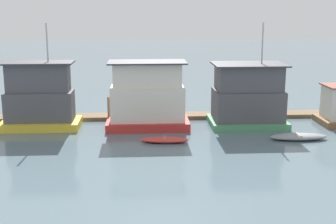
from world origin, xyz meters
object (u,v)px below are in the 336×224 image
at_px(dinghy_red, 164,140).
at_px(mooring_post_far_right, 322,109).
at_px(houseboat_yellow, 40,100).
at_px(houseboat_green, 248,97).
at_px(dinghy_grey, 299,137).
at_px(mooring_post_near_right, 109,109).
at_px(houseboat_red, 147,98).

distance_m(dinghy_red, mooring_post_far_right, 15.18).
xyz_separation_m(dinghy_red, mooring_post_far_right, (13.79, 6.31, 0.66)).
xyz_separation_m(houseboat_yellow, mooring_post_far_right, (23.31, 1.73, -1.44)).
bearing_deg(houseboat_yellow, houseboat_green, -0.13).
bearing_deg(houseboat_green, dinghy_grey, -58.28).
distance_m(dinghy_grey, mooring_post_near_right, 15.29).
bearing_deg(dinghy_red, dinghy_grey, 0.53).
height_order(dinghy_red, mooring_post_far_right, mooring_post_far_right).
xyz_separation_m(houseboat_yellow, houseboat_red, (8.41, -0.43, 0.09)).
height_order(houseboat_red, houseboat_green, houseboat_green).
relative_size(houseboat_green, mooring_post_far_right, 4.83).
height_order(houseboat_green, mooring_post_near_right, houseboat_green).
distance_m(houseboat_green, mooring_post_far_right, 7.24).
relative_size(houseboat_yellow, mooring_post_near_right, 3.87).
bearing_deg(dinghy_red, mooring_post_near_right, 123.96).
height_order(houseboat_yellow, houseboat_green, houseboat_green).
bearing_deg(mooring_post_far_right, dinghy_grey, -123.41).
bearing_deg(mooring_post_near_right, houseboat_red, -34.46).
height_order(dinghy_grey, mooring_post_near_right, mooring_post_near_right).
bearing_deg(dinghy_grey, dinghy_red, -179.47).
distance_m(dinghy_red, mooring_post_near_right, 7.66).
bearing_deg(dinghy_red, mooring_post_far_right, 24.60).
bearing_deg(dinghy_red, houseboat_green, 33.31).
xyz_separation_m(houseboat_red, mooring_post_near_right, (-3.14, 2.16, -1.32)).
xyz_separation_m(houseboat_red, dinghy_red, (1.11, -4.16, -2.19)).
distance_m(houseboat_green, dinghy_red, 8.56).
height_order(houseboat_red, mooring_post_far_right, houseboat_red).
distance_m(houseboat_red, mooring_post_near_right, 4.04).
bearing_deg(houseboat_yellow, dinghy_grey, -13.19).
xyz_separation_m(dinghy_red, dinghy_grey, (9.69, 0.09, 0.04)).
bearing_deg(mooring_post_near_right, houseboat_green, -8.96).
bearing_deg(mooring_post_near_right, mooring_post_far_right, 0.00).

